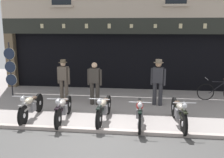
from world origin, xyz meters
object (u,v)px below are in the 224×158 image
Objects in this scene: motorcycle_center at (104,108)px; leaning_bicycle at (219,91)px; salesman_right at (158,80)px; advert_board_near at (179,54)px; salesman_left at (64,78)px; tyre_sign_pole at (10,67)px; shopkeeper_center at (95,81)px; motorcycle_center_left at (63,108)px; advert_board_far at (207,52)px; motorcycle_left at (31,106)px; motorcycle_center_right at (140,111)px; motorcycle_right at (179,112)px.

leaning_bicycle is (4.27, 2.87, -0.06)m from motorcycle_center.
salesman_right is 2.86m from advert_board_near.
tyre_sign_pole is (-2.47, 0.49, 0.32)m from salesman_left.
tyre_sign_pole is 8.71m from leaning_bicycle.
shopkeeper_center is 5.04m from leaning_bicycle.
motorcycle_center_left is 7.15m from advert_board_far.
advert_board_near is at bearing -135.78° from motorcycle_center_left.
motorcycle_center_right is (3.49, -0.14, 0.00)m from motorcycle_left.
motorcycle_center_right is 2.59m from shopkeeper_center.
advert_board_near reaches higher than salesman_left.
salesman_left is (-0.66, 2.20, 0.50)m from motorcycle_center_left.
shopkeeper_center is (-1.73, 1.88, 0.48)m from motorcycle_center_right.
motorcycle_center is 2.88m from salesman_left.
advert_board_far is at bearing -123.28° from motorcycle_center_right.
leaning_bicycle is (6.19, 0.79, -0.56)m from salesman_left.
motorcycle_center reaches higher than leaning_bicycle.
motorcycle_left is at bearing -9.32° from motorcycle_center_left.
leaning_bicycle is (5.53, 2.99, -0.06)m from motorcycle_center_left.
motorcycle_center_left is at bearing 120.93° from salesman_left.
motorcycle_right is at bearing 167.02° from salesman_left.
shopkeeper_center is (-0.61, 1.72, 0.47)m from motorcycle_center.
shopkeeper_center reaches higher than motorcycle_center.
motorcycle_left is at bearing 3.61° from motorcycle_center.
motorcycle_center is at bearing -132.20° from advert_board_far.
motorcycle_center reaches higher than motorcycle_center_left.
motorcycle_center_left is at bearing 75.99° from shopkeeper_center.
salesman_left reaches higher than motorcycle_center_right.
motorcycle_center is 5.16m from tyre_sign_pole.
advert_board_far reaches higher than salesman_left.
motorcycle_center is 5.14m from leaning_bicycle.
advert_board_near is 2.52m from leaning_bicycle.
motorcycle_left is 0.92× the size of motorcycle_right.
tyre_sign_pole is at bearing -25.32° from motorcycle_right.
shopkeeper_center is 4.47m from advert_board_near.
advert_board_far is (5.97, 2.38, 0.88)m from salesman_left.
salesman_right is at bearing -112.83° from advert_board_near.
advert_board_far is at bearing -143.78° from shopkeeper_center.
advert_board_far is at bearing -129.00° from motorcycle_center.
motorcycle_left is 3.49m from motorcycle_center_right.
motorcycle_center is 2.66m from salesman_right.
salesman_right is 1.67× the size of advert_board_near.
advert_board_near is (7.24, 1.89, 0.45)m from tyre_sign_pole.
leaning_bicycle is at bearing -147.28° from salesman_right.
salesman_left is (-4.21, 2.17, 0.49)m from motorcycle_right.
motorcycle_center_right is at bearing 175.17° from motorcycle_center_left.
salesman_right reaches higher than salesman_left.
salesman_right is (0.64, 2.07, 0.56)m from motorcycle_center_right.
salesman_right is at bearing -78.88° from motorcycle_right.
motorcycle_center_left is 1.24× the size of shopkeeper_center.
advert_board_far is at bearing 0.00° from advert_board_near.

